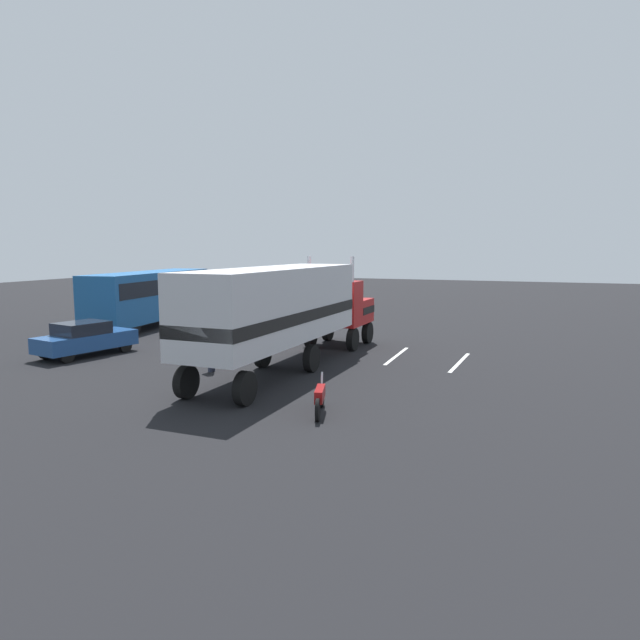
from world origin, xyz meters
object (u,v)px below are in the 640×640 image
object	(u,v)px
person_bystander	(211,349)
parked_bus	(150,293)
motorcycle	(320,398)
parked_car	(85,338)
semi_truck	(287,307)

from	to	relation	value
person_bystander	parked_bus	world-z (taller)	parked_bus
person_bystander	motorcycle	bearing A→B (deg)	-122.17
person_bystander	motorcycle	xyz separation A→B (m)	(-3.86, -6.13, -0.41)
motorcycle	person_bystander	bearing A→B (deg)	57.83
person_bystander	motorcycle	world-z (taller)	person_bystander
parked_bus	parked_car	bearing A→B (deg)	-159.69
parked_car	motorcycle	distance (m)	14.01
semi_truck	person_bystander	bearing A→B (deg)	119.82
semi_truck	parked_bus	xyz separation A→B (m)	(8.41, 13.15, -0.46)
parked_car	motorcycle	bearing A→B (deg)	-109.29
semi_truck	person_bystander	size ratio (longest dim) A/B	8.74
person_bystander	parked_car	xyz separation A→B (m)	(0.77, 7.09, -0.09)
semi_truck	parked_bus	size ratio (longest dim) A/B	1.27
semi_truck	motorcycle	bearing A→B (deg)	-147.28
parked_bus	motorcycle	size ratio (longest dim) A/B	5.45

